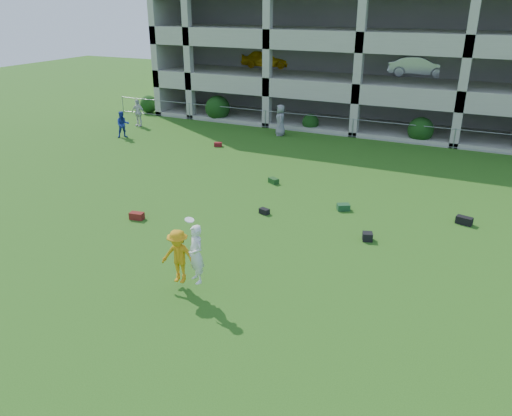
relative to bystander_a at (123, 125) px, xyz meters
The scene contains 15 objects.
ground 18.32m from the bystander_a, 44.73° to the right, with size 100.00×100.00×0.00m, color #235114.
bystander_a is the anchor object (origin of this frame).
bystander_b 3.10m from the bystander_a, 110.09° to the left, with size 1.07×0.44×1.82m, color silver.
bystander_c 9.88m from the bystander_a, 28.34° to the left, with size 0.96×0.62×1.96m, color gray.
bag_red_a 13.16m from the bystander_a, 48.91° to the right, with size 0.55×0.30×0.28m, color #581E0F.
bag_black_b 14.89m from the bystander_a, 29.22° to the right, with size 0.40×0.25×0.22m, color black.
bag_green_c 16.72m from the bystander_a, 19.28° to the right, with size 0.50×0.35×0.26m, color #163D22.
crate_d 19.06m from the bystander_a, 24.44° to the right, with size 0.35×0.35×0.30m, color black.
bag_black_e 20.98m from the bystander_a, 13.47° to the right, with size 0.60×0.30×0.30m, color black.
bag_red_f 6.45m from the bystander_a, ahead, with size 0.45×0.28×0.24m, color maroon.
bag_green_g 12.48m from the bystander_a, 17.58° to the right, with size 0.50×0.30×0.25m, color #163C16.
frisbee_contest 18.89m from the bystander_a, 45.65° to the right, with size 1.71×0.93×2.14m.
parking_garage 20.38m from the bystander_a, 48.75° to the left, with size 30.00×14.00×12.00m.
fence 14.37m from the bystander_a, 25.19° to the left, with size 36.06×0.06×1.20m.
shrub_row 18.88m from the bystander_a, 21.18° to the left, with size 34.38×2.52×3.50m.
Camera 1 is at (7.58, -11.34, 8.06)m, focal length 35.00 mm.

